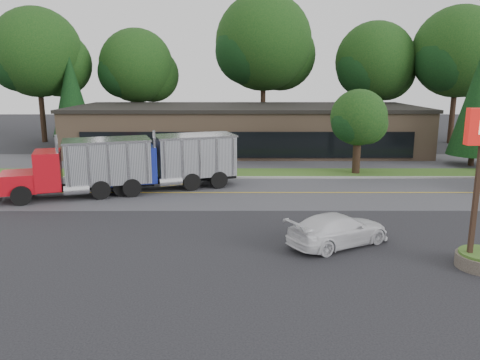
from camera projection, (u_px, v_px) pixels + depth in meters
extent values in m
plane|color=#303034|center=(207.00, 244.00, 20.05)|extent=(140.00, 140.00, 0.00)
cube|color=#58585D|center=(217.00, 193.00, 28.83)|extent=(60.00, 8.00, 0.02)
cube|color=gold|center=(217.00, 193.00, 28.83)|extent=(60.00, 0.12, 0.01)
cube|color=#9E9E99|center=(220.00, 178.00, 32.93)|extent=(60.00, 0.30, 0.12)
cube|color=#385D1F|center=(221.00, 173.00, 34.69)|extent=(60.00, 3.40, 0.03)
cube|color=#58585D|center=(223.00, 161.00, 39.57)|extent=(60.00, 7.00, 0.02)
cube|color=#8B6D55|center=(246.00, 130.00, 44.99)|extent=(32.00, 12.00, 4.00)
cube|color=#332116|center=(475.00, 201.00, 17.05)|extent=(0.16, 0.16, 5.00)
cylinder|color=#382619|center=(43.00, 118.00, 50.72)|extent=(0.56, 0.56, 5.11)
sphere|color=#0E3310|center=(37.00, 52.00, 49.21)|extent=(9.34, 9.34, 9.34)
sphere|color=#0E3310|center=(59.00, 64.00, 50.60)|extent=(7.01, 7.01, 7.01)
sphere|color=black|center=(20.00, 61.00, 48.54)|extent=(6.42, 6.42, 6.42)
cylinder|color=#382619|center=(139.00, 120.00, 52.75)|extent=(0.56, 0.56, 4.40)
sphere|color=#0E3310|center=(136.00, 66.00, 51.45)|extent=(8.05, 8.05, 8.05)
sphere|color=#0E3310|center=(152.00, 75.00, 52.66)|extent=(6.04, 6.04, 6.04)
sphere|color=black|center=(124.00, 73.00, 50.88)|extent=(5.53, 5.53, 5.53)
cylinder|color=#382619|center=(263.00, 114.00, 52.62)|extent=(0.56, 0.56, 5.74)
sphere|color=#0E3310|center=(264.00, 42.00, 50.92)|extent=(10.49, 10.49, 10.49)
sphere|color=#0E3310|center=(280.00, 55.00, 52.49)|extent=(7.87, 7.87, 7.87)
sphere|color=black|center=(249.00, 51.00, 50.18)|extent=(7.21, 7.21, 7.21)
cylinder|color=#382619|center=(371.00, 120.00, 51.77)|extent=(0.56, 0.56, 4.63)
sphere|color=#0E3310|center=(375.00, 61.00, 50.40)|extent=(8.47, 8.47, 8.47)
sphere|color=#0E3310|center=(386.00, 71.00, 51.67)|extent=(6.35, 6.35, 6.35)
sphere|color=black|center=(364.00, 69.00, 49.80)|extent=(5.82, 5.82, 5.82)
cylinder|color=#382619|center=(452.00, 119.00, 49.77)|extent=(0.56, 0.56, 5.11)
sphere|color=#0E3310|center=(458.00, 52.00, 48.26)|extent=(9.35, 9.35, 9.35)
sphere|color=#0E3310|center=(469.00, 64.00, 49.66)|extent=(7.01, 7.01, 7.01)
sphere|color=black|center=(447.00, 60.00, 47.59)|extent=(6.43, 6.43, 6.43)
cylinder|color=#382619|center=(75.00, 140.00, 49.21)|extent=(0.44, 0.44, 1.00)
cone|color=black|center=(71.00, 95.00, 48.20)|extent=(4.14, 4.14, 8.47)
cylinder|color=#382619|center=(471.00, 159.00, 37.52)|extent=(0.44, 0.44, 1.00)
cone|color=black|center=(477.00, 103.00, 36.55)|extent=(3.97, 3.97, 8.11)
cylinder|color=#382619|center=(356.00, 158.00, 34.45)|extent=(0.56, 0.56, 2.22)
sphere|color=#0E3310|center=(359.00, 117.00, 33.80)|extent=(4.06, 4.06, 4.06)
sphere|color=#0E3310|center=(367.00, 124.00, 34.41)|extent=(3.05, 3.05, 3.05)
sphere|color=black|center=(351.00, 123.00, 33.51)|extent=(2.79, 2.79, 2.79)
cube|color=black|center=(85.00, 187.00, 27.99)|extent=(8.04, 3.49, 0.28)
cube|color=red|center=(19.00, 182.00, 26.79)|extent=(2.57, 2.79, 1.10)
cube|color=red|center=(48.00, 170.00, 27.15)|extent=(2.09, 2.72, 2.20)
cube|color=black|center=(36.00, 164.00, 26.87)|extent=(0.71, 2.01, 0.90)
cube|color=silver|center=(108.00, 162.00, 28.11)|extent=(5.40, 3.89, 2.50)
cube|color=silver|center=(107.00, 140.00, 27.82)|extent=(5.59, 4.08, 0.12)
cylinder|color=black|center=(26.00, 186.00, 28.03)|extent=(1.15, 0.68, 1.10)
cylinder|color=black|center=(21.00, 196.00, 25.90)|extent=(1.15, 0.68, 1.10)
cylinder|color=black|center=(114.00, 181.00, 29.59)|extent=(1.15, 0.68, 1.10)
cylinder|color=black|center=(117.00, 189.00, 27.46)|extent=(1.15, 0.68, 1.10)
cube|color=black|center=(174.00, 179.00, 30.04)|extent=(8.02, 3.64, 0.28)
cube|color=navy|center=(117.00, 174.00, 28.78)|extent=(2.60, 2.82, 1.10)
cube|color=navy|center=(143.00, 163.00, 29.16)|extent=(2.13, 2.73, 2.20)
cube|color=black|center=(132.00, 158.00, 28.87)|extent=(0.75, 2.00, 0.90)
cube|color=silver|center=(195.00, 156.00, 30.19)|extent=(5.43, 3.97, 2.50)
cube|color=silver|center=(195.00, 136.00, 29.90)|extent=(5.62, 4.16, 0.12)
cylinder|color=black|center=(119.00, 179.00, 30.01)|extent=(1.15, 0.69, 1.10)
cylinder|color=black|center=(122.00, 187.00, 27.89)|extent=(1.15, 0.69, 1.10)
cylinder|color=black|center=(196.00, 174.00, 31.68)|extent=(1.15, 0.69, 1.10)
cylinder|color=black|center=(205.00, 181.00, 29.56)|extent=(1.15, 0.69, 1.10)
imported|color=silver|center=(338.00, 230.00, 19.82)|extent=(5.01, 4.00, 1.36)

